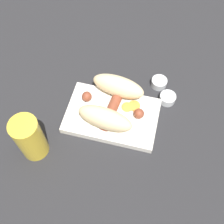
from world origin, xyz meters
name	(u,v)px	position (x,y,z in m)	size (l,w,h in m)	color
ground_plane	(112,118)	(0.00, 0.00, 0.00)	(3.00, 3.00, 0.00)	#232326
food_tray	(112,116)	(0.00, 0.00, 0.01)	(0.25, 0.16, 0.02)	silver
bread_roll	(112,102)	(0.00, 0.02, 0.05)	(0.17, 0.18, 0.06)	beige
sausage	(112,105)	(0.00, 0.02, 0.03)	(0.18, 0.15, 0.03)	brown
pickled_veggies	(131,106)	(0.05, 0.03, 0.02)	(0.06, 0.05, 0.00)	orange
condiment_cup_near	(167,99)	(0.14, 0.09, 0.01)	(0.05, 0.05, 0.02)	silver
condiment_cup_far	(159,83)	(0.11, 0.14, 0.01)	(0.05, 0.05, 0.02)	silver
drink_glass	(30,138)	(-0.17, -0.14, 0.07)	(0.07, 0.07, 0.13)	gold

